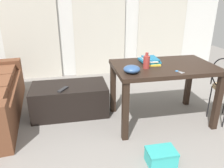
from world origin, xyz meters
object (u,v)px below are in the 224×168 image
Objects in this scene: bottle_near at (146,62)px; bowl at (132,69)px; book_stack at (150,60)px; shoebox at (161,157)px; coffee_table at (70,99)px; tv_remote_primary at (63,89)px; craft_table at (163,73)px; scissors at (178,72)px.

bottle_near reaches higher than bowl.
bottle_near is 0.61× the size of book_stack.
book_stack is 1.08× the size of shoebox.
book_stack is at bearing -16.05° from coffee_table.
tv_remote_primary is at bearing 160.39° from bottle_near.
book_stack is at bearing 44.78° from bowl.
tv_remote_primary is (-1.26, 0.28, -0.23)m from craft_table.
bowl is 1.70× the size of scissors.
tv_remote_primary is (-0.78, 0.48, -0.38)m from bowl.
book_stack reaches higher than craft_table.
shoebox is at bearing -75.79° from bowl.
scissors is (0.32, -0.20, -0.08)m from bottle_near.
craft_table is 6.65× the size of bottle_near.
coffee_table is 0.82× the size of craft_table.
bottle_near is (0.92, -0.50, 0.64)m from coffee_table.
shoebox is (0.94, -1.09, -0.35)m from tv_remote_primary.
bottle_near is 0.38m from scissors.
bottle_near reaches higher than coffee_table.
craft_table is at bearing 21.02° from tv_remote_primary.
scissors is at bearing 10.54° from tv_remote_primary.
bottle_near is at bearing 148.03° from scissors.
shoebox is (0.15, -0.61, -0.73)m from bowl.
craft_table is 6.82× the size of tv_remote_primary.
tv_remote_primary is at bearing 130.67° from shoebox.
craft_table is 1.31m from tv_remote_primary.
craft_table reaches higher than tv_remote_primary.
book_stack is (0.33, 0.33, -0.01)m from bowl.
book_stack is 1.18m from tv_remote_primary.
bottle_near is 1.71× the size of scissors.
bowl is (0.71, -0.63, 0.60)m from coffee_table.
bowl is at bearing -135.22° from book_stack.
shoebox is (0.86, -1.23, -0.13)m from coffee_table.
book_stack is 1.19m from shoebox.
coffee_table is 3.57× the size of shoebox.
book_stack reaches higher than shoebox.
craft_table is 0.54m from bowl.
tv_remote_primary is 1.48m from shoebox.
bottle_near is at bearing -120.36° from book_stack.
tv_remote_primary is (-1.11, 0.16, -0.37)m from book_stack.
craft_table reaches higher than coffee_table.
coffee_table is 1.51m from shoebox.
book_stack reaches higher than coffee_table.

